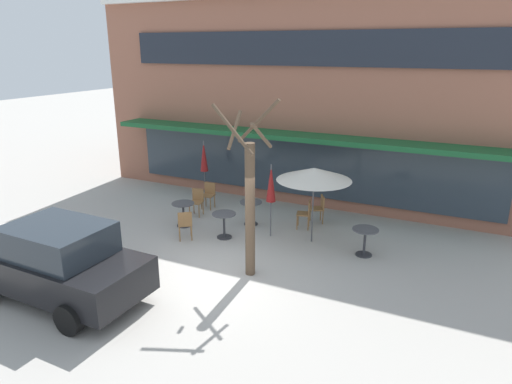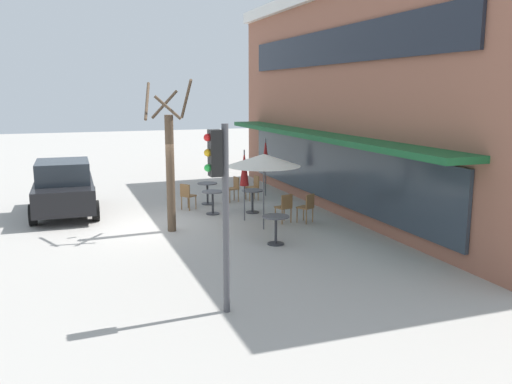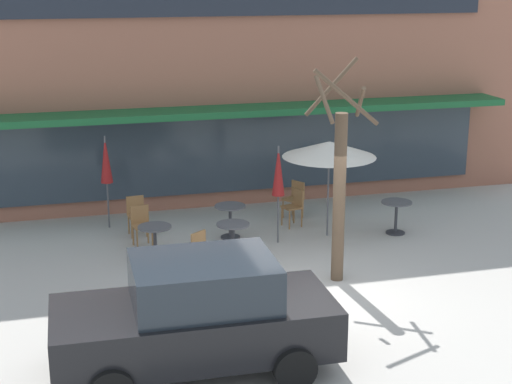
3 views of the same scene
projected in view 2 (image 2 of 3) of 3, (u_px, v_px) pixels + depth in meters
The scene contains 17 objects.
ground_plane at pixel (149, 226), 16.04m from camera, with size 80.00×80.00×0.00m, color #ADA8A0.
building_facade at pixel (435, 98), 18.70m from camera, with size 16.40×9.10×7.40m.
cafe_table_near_wall at pixel (207, 190), 19.12m from camera, with size 0.70×0.70×0.76m.
cafe_table_streetside at pixel (252, 197), 17.76m from camera, with size 0.70×0.70×0.76m.
cafe_table_by_tree at pixel (276, 225), 14.07m from camera, with size 0.70×0.70×0.76m.
cafe_table_mid_patio at pixel (213, 199), 17.55m from camera, with size 0.70×0.70×0.76m.
patio_umbrella_green_folded at pixel (264, 160), 15.33m from camera, with size 2.10×2.10×2.20m.
patio_umbrella_cream_folded at pixel (266, 153), 20.44m from camera, with size 0.28×0.28×2.20m.
patio_umbrella_corner_open at pixel (244, 168), 16.48m from camera, with size 0.28×0.28×2.20m.
cafe_chair_0 at pixel (285, 206), 16.37m from camera, with size 0.49×0.49×0.89m.
cafe_chair_1 at pixel (254, 186), 19.88m from camera, with size 0.44×0.44×0.89m.
cafe_chair_2 at pixel (307, 206), 16.38m from camera, with size 0.55×0.55×0.89m.
cafe_chair_3 at pixel (234, 187), 19.61m from camera, with size 0.46×0.46×0.89m.
cafe_chair_4 at pixel (187, 194), 18.20m from camera, with size 0.56×0.56×0.89m.
parked_sedan at pixel (64, 188), 17.47m from camera, with size 4.24×2.09×1.76m.
street_tree at pixel (170, 164), 15.17m from camera, with size 1.25×1.32×4.27m.
traffic_light_pole at pixel (220, 188), 9.39m from camera, with size 0.26×0.44×3.40m.
Camera 2 is at (15.74, -2.31, 3.94)m, focal length 38.00 mm.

